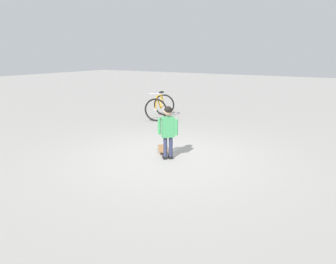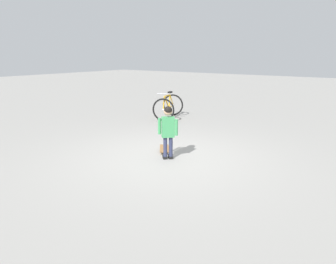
% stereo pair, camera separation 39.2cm
% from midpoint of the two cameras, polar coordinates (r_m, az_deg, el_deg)
% --- Properties ---
extents(ground_plane, '(50.00, 50.00, 0.00)m').
position_cam_midpoint_polar(ground_plane, '(6.46, -1.83, -4.53)').
color(ground_plane, gray).
extents(child_person, '(0.28, 0.39, 1.06)m').
position_cam_midpoint_polar(child_person, '(6.18, -1.82, 0.95)').
color(child_person, '#2D3351').
rests_on(child_person, ground).
extents(skateboard, '(0.56, 0.48, 0.07)m').
position_cam_midpoint_polar(skateboard, '(6.81, -2.57, -3.04)').
color(skateboard, olive).
rests_on(skateboard, ground).
extents(bicycle_near, '(1.24, 1.01, 0.85)m').
position_cam_midpoint_polar(bicycle_near, '(10.25, -2.53, 4.60)').
color(bicycle_near, black).
rests_on(bicycle_near, ground).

